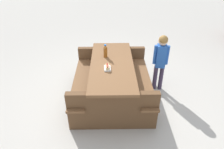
% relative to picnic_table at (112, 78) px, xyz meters
% --- Properties ---
extents(ground_plane, '(30.00, 30.00, 0.00)m').
position_rel_picnic_table_xyz_m(ground_plane, '(0.00, 0.00, -0.44)').
color(ground_plane, '#B7B2A8').
rests_on(ground_plane, ground).
extents(picnic_table, '(1.98, 1.64, 0.75)m').
position_rel_picnic_table_xyz_m(picnic_table, '(0.00, 0.00, 0.00)').
color(picnic_table, brown).
rests_on(picnic_table, ground).
extents(soda_bottle, '(0.07, 0.07, 0.25)m').
position_rel_picnic_table_xyz_m(soda_bottle, '(-0.24, -0.15, 0.42)').
color(soda_bottle, brown).
rests_on(soda_bottle, picnic_table).
extents(hotdog_tray, '(0.20, 0.14, 0.08)m').
position_rel_picnic_table_xyz_m(hotdog_tray, '(0.19, -0.05, 0.34)').
color(hotdog_tray, white).
rests_on(hotdog_tray, picnic_table).
extents(child_in_coat, '(0.18, 0.29, 1.16)m').
position_rel_picnic_table_xyz_m(child_in_coat, '(-0.41, 0.88, 0.30)').
color(child_in_coat, '#3F334C').
rests_on(child_in_coat, ground).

